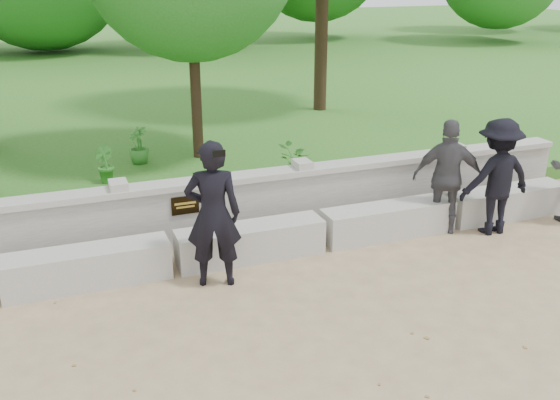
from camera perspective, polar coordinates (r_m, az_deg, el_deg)
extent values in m
plane|color=tan|center=(6.23, -6.01, -13.83)|extent=(80.00, 80.00, 0.00)
cube|color=#325B1C|center=(19.34, -17.10, 9.52)|extent=(40.00, 22.00, 0.25)
cube|color=beige|center=(7.64, -17.16, -5.87)|extent=(1.90, 0.45, 0.45)
cube|color=beige|center=(7.96, -2.70, -3.85)|extent=(1.90, 0.45, 0.45)
cube|color=beige|center=(8.73, 9.87, -1.88)|extent=(1.90, 0.45, 0.45)
cube|color=beige|center=(9.86, 19.96, -0.22)|extent=(1.90, 0.45, 0.45)
cube|color=#B5B3AB|center=(8.30, -10.82, -1.77)|extent=(12.50, 0.25, 0.82)
cube|color=beige|center=(8.14, -11.03, 1.16)|extent=(12.50, 0.35, 0.08)
cube|color=black|center=(8.14, -8.67, -0.48)|extent=(0.36, 0.02, 0.24)
imported|color=black|center=(7.12, -6.14, -1.32)|extent=(0.72, 0.57, 1.74)
cube|color=black|center=(6.54, -5.61, 4.25)|extent=(0.14, 0.06, 0.07)
imported|color=black|center=(9.04, 19.21, 2.01)|extent=(1.07, 0.64, 1.63)
imported|color=#3F3F44|center=(8.85, 15.10, 2.02)|extent=(1.02, 0.80, 1.61)
cylinder|color=#382619|center=(11.25, -7.76, 10.82)|extent=(0.19, 0.19, 2.80)
cylinder|color=#382619|center=(15.15, 3.84, 16.69)|extent=(0.31, 0.31, 4.53)
imported|color=#327728|center=(10.38, -15.76, 3.13)|extent=(0.39, 0.41, 0.59)
imported|color=#327728|center=(10.00, 1.57, 3.40)|extent=(0.71, 0.66, 0.63)
imported|color=#327728|center=(11.26, -12.82, 4.88)|extent=(0.46, 0.48, 0.65)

